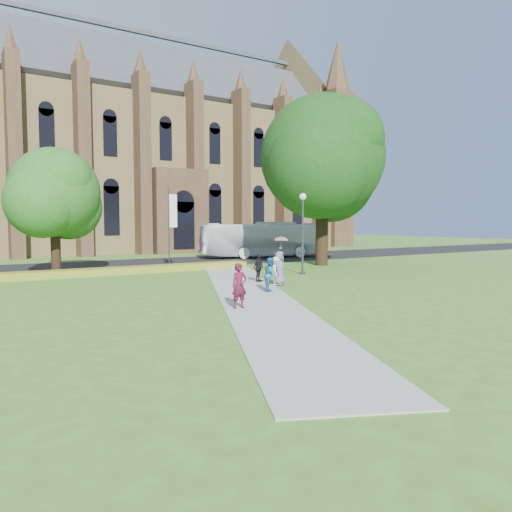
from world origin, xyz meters
TOP-DOWN VIEW (x-y plane):
  - ground at (0.00, 0.00)m, footprint 160.00×160.00m
  - road at (0.00, 20.00)m, footprint 160.00×10.00m
  - footpath at (0.00, 1.00)m, footprint 15.58×28.54m
  - flower_hedge at (-2.00, 13.20)m, footprint 18.00×1.40m
  - cathedral at (10.00, 39.73)m, footprint 52.60×18.25m
  - streetlamp at (7.50, 6.50)m, footprint 0.44×0.44m
  - large_tree at (13.00, 11.00)m, footprint 9.60×9.60m
  - street_tree_1 at (-6.00, 14.50)m, footprint 5.60×5.60m
  - banner_pole_0 at (2.11, 15.20)m, footprint 0.70×0.10m
  - tour_coach at (13.85, 20.31)m, footprint 12.38×5.85m
  - pedestrian_0 at (-2.58, -2.18)m, footprint 0.67×0.46m
  - pedestrian_1 at (1.16, 1.03)m, footprint 1.00×1.02m
  - pedestrian_2 at (2.81, 2.89)m, footprint 1.02×1.13m
  - pedestrian_3 at (2.79, 4.57)m, footprint 0.99×0.74m
  - pedestrian_4 at (3.00, 2.84)m, footprint 1.05×0.98m
  - parasol at (3.18, 2.94)m, footprint 0.81×0.81m

SIDE VIEW (x-z plane):
  - ground at x=0.00m, z-range 0.00..0.00m
  - road at x=0.00m, z-range 0.00..0.02m
  - footpath at x=0.00m, z-range 0.00..0.04m
  - flower_hedge at x=-2.00m, z-range 0.00..0.45m
  - pedestrian_2 at x=2.81m, z-range 0.04..1.56m
  - pedestrian_3 at x=2.79m, z-range 0.04..1.61m
  - pedestrian_1 at x=1.16m, z-range 0.04..1.69m
  - pedestrian_0 at x=-2.58m, z-range 0.04..1.81m
  - pedestrian_4 at x=3.00m, z-range 0.04..1.84m
  - tour_coach at x=13.85m, z-range 0.02..3.38m
  - parasol at x=3.18m, z-range 1.84..2.52m
  - streetlamp at x=7.50m, z-range 0.68..5.92m
  - banner_pole_0 at x=2.11m, z-range 0.39..6.39m
  - street_tree_1 at x=-6.00m, z-range 1.20..9.25m
  - large_tree at x=13.00m, z-range 1.77..14.97m
  - cathedral at x=10.00m, z-range -1.02..26.98m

